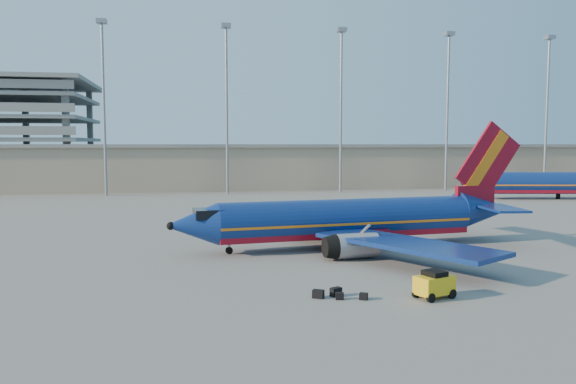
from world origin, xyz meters
The scene contains 7 objects.
ground centered at (0.00, 0.00, 0.00)m, with size 220.00×220.00×0.00m, color slate.
terminal_building centered at (10.00, 58.00, 4.32)m, with size 122.00×16.00×8.50m.
light_mast_row centered at (5.00, 46.00, 17.55)m, with size 101.60×1.60×28.65m.
aircraft_main centered at (2.14, -5.29, 2.28)m, with size 31.52×30.18×10.69m.
aircraft_second centered at (46.07, 28.02, 2.53)m, with size 32.31×13.45×11.04m.
baggage_tug centered at (2.06, -21.15, 0.82)m, with size 2.51×2.02×1.57m.
luggage_pile centered at (-3.39, -20.14, 0.22)m, with size 3.09×1.54×0.50m.
Camera 1 is at (-11.45, -50.23, 8.73)m, focal length 35.00 mm.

